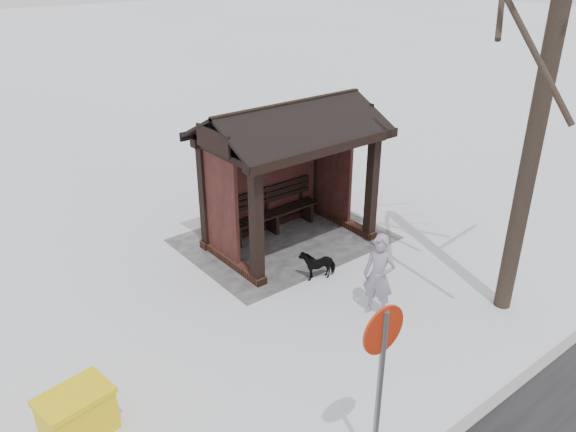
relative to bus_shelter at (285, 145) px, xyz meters
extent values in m
plane|color=white|center=(0.00, 0.16, -2.17)|extent=(120.00, 120.00, 0.00)
cube|color=gray|center=(0.00, 5.66, -2.16)|extent=(120.00, 0.15, 0.06)
cube|color=gray|center=(0.00, -0.04, -2.16)|extent=(4.20, 3.20, 0.02)
cube|color=#321A12|center=(0.00, -0.74, -2.09)|extent=(3.30, 0.22, 0.16)
cube|color=#321A12|center=(-1.50, 0.16, -2.09)|extent=(0.22, 2.10, 0.16)
cube|color=#321A12|center=(1.50, 0.16, -2.09)|extent=(0.22, 2.10, 0.16)
cube|color=black|center=(-1.50, 1.06, -1.02)|extent=(0.20, 0.20, 2.30)
cube|color=black|center=(1.50, 1.06, -1.02)|extent=(0.20, 0.20, 2.30)
cube|color=black|center=(-1.50, -0.74, -1.02)|extent=(0.20, 0.20, 2.30)
cube|color=black|center=(1.50, -0.74, -1.02)|extent=(0.20, 0.20, 2.30)
cube|color=black|center=(0.00, -0.74, -0.94)|extent=(2.80, 0.08, 2.14)
cube|color=black|center=(-1.50, -0.16, -0.94)|extent=(0.08, 1.17, 2.14)
cube|color=black|center=(1.50, -0.16, -0.94)|extent=(0.08, 1.17, 2.14)
cube|color=black|center=(0.00, 1.06, 0.19)|extent=(3.40, 0.20, 0.18)
cube|color=black|center=(0.00, -0.74, 0.19)|extent=(3.40, 0.20, 0.18)
cylinder|color=black|center=(-1.50, 4.36, 2.11)|extent=(0.29, 0.29, 8.55)
imported|color=gray|center=(0.45, 3.13, -1.40)|extent=(0.52, 0.64, 1.52)
imported|color=black|center=(0.45, 1.58, -1.88)|extent=(0.74, 0.50, 0.58)
cube|color=yellow|center=(5.47, 2.61, -1.86)|extent=(0.93, 0.69, 0.61)
cube|color=yellow|center=(5.47, 2.61, -1.51)|extent=(0.98, 0.74, 0.08)
cylinder|color=slate|center=(2.84, 5.34, -1.02)|extent=(0.07, 0.07, 2.30)
cylinder|color=#B9270D|center=(2.84, 5.32, -0.12)|extent=(0.60, 0.04, 0.60)
cylinder|color=white|center=(2.84, 5.30, -0.12)|extent=(0.46, 0.04, 0.46)
camera|label=1|loc=(6.71, 8.53, 3.60)|focal=35.00mm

